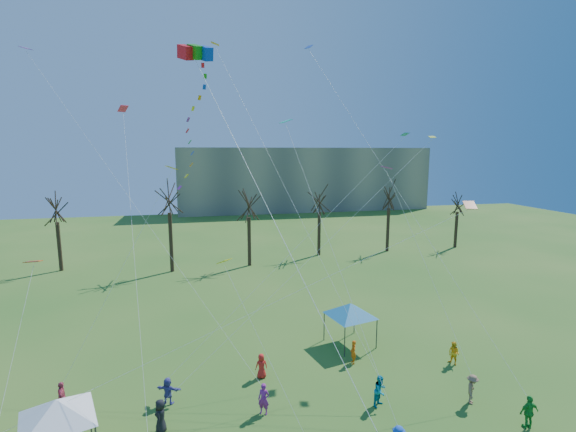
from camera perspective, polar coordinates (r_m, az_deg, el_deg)
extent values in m
cube|color=gray|center=(99.43, 2.21, 5.33)|extent=(60.00, 14.00, 15.00)
cylinder|color=black|center=(54.99, -29.75, -3.80)|extent=(0.44, 0.44, 5.89)
cylinder|color=black|center=(49.27, -16.30, -3.62)|extent=(0.44, 0.44, 7.08)
cylinder|color=black|center=(50.12, -5.53, -3.65)|extent=(0.44, 0.44, 6.10)
cylinder|color=black|center=(55.15, 4.44, -2.52)|extent=(0.44, 0.44, 5.98)
cylinder|color=black|center=(58.86, 14.01, -1.91)|extent=(0.44, 0.44, 6.21)
cylinder|color=black|center=(64.50, 22.78, -1.80)|extent=(0.44, 0.44, 5.33)
cube|color=red|center=(24.64, -14.37, 21.62)|extent=(0.95, 1.19, 1.02)
cube|color=#1A8D12|center=(24.64, -13.06, 21.67)|extent=(0.95, 1.19, 1.02)
cube|color=blue|center=(24.64, -11.75, 21.71)|extent=(0.95, 1.19, 1.02)
cylinder|color=white|center=(17.54, -0.93, -2.89)|extent=(0.02, 0.02, 23.03)
cylinder|color=#3F3F44|center=(24.50, -26.34, -23.93)|extent=(0.09, 0.09, 2.23)
pyramid|color=white|center=(22.47, -30.06, -22.70)|extent=(4.02, 4.02, 0.96)
cylinder|color=#3F3F44|center=(29.32, 8.06, -17.28)|extent=(0.09, 0.09, 2.23)
cylinder|color=#3F3F44|center=(30.81, 12.49, -16.05)|extent=(0.09, 0.09, 2.23)
cylinder|color=#3F3F44|center=(31.41, 5.15, -15.35)|extent=(0.09, 0.09, 2.23)
cylinder|color=#3F3F44|center=(32.81, 9.41, -14.34)|extent=(0.09, 0.09, 2.23)
pyramid|color=teal|center=(30.42, 8.85, -13.01)|extent=(4.13, 4.13, 0.95)
imported|color=green|center=(26.07, 31.07, -22.76)|extent=(1.05, 0.47, 1.78)
imported|color=black|center=(23.58, -17.66, -25.49)|extent=(0.69, 0.94, 1.76)
imported|color=#892282|center=(23.90, -3.47, -24.55)|extent=(0.75, 0.66, 1.73)
imported|color=#0B859F|center=(25.00, 13.00, -23.05)|extent=(1.09, 1.03, 1.78)
imported|color=#816246|center=(26.75, 24.71, -21.48)|extent=(1.21, 1.25, 1.71)
imported|color=#D74764|center=(26.93, -29.48, -21.55)|extent=(0.62, 1.10, 1.77)
imported|color=#4D4AA1|center=(25.58, -16.71, -22.71)|extent=(1.51, 0.97, 1.56)
imported|color=red|center=(26.98, -3.80, -20.50)|extent=(0.79, 0.53, 1.57)
imported|color=#E65A0C|center=(28.77, 9.26, -18.56)|extent=(0.44, 0.62, 1.60)
imported|color=yellow|center=(30.39, 22.51, -17.61)|extent=(0.85, 0.94, 1.58)
cube|color=#F64B0C|center=(21.34, -32.50, -5.47)|extent=(0.59, 0.77, 0.17)
cylinder|color=white|center=(20.29, -34.99, -18.43)|extent=(0.01, 0.01, 9.46)
cube|color=#F8295C|center=(29.87, -22.42, 13.94)|extent=(0.80, 0.82, 0.41)
cylinder|color=white|center=(22.86, -21.12, -4.08)|extent=(0.01, 0.01, 21.29)
cube|color=yellow|center=(18.55, -9.06, -6.37)|extent=(0.72, 0.74, 0.29)
cylinder|color=white|center=(18.86, -3.13, -18.94)|extent=(0.01, 0.01, 8.68)
cube|color=#19C0A1|center=(23.90, -0.31, 13.34)|extent=(0.78, 0.69, 0.25)
cylinder|color=white|center=(21.11, 6.81, -6.13)|extent=(0.01, 0.01, 16.75)
cube|color=blue|center=(35.79, 2.98, 22.90)|extent=(0.78, 0.77, 0.38)
cylinder|color=white|center=(27.72, 14.80, 4.39)|extent=(0.01, 0.01, 28.43)
cube|color=#BB4017|center=(21.98, 24.46, 1.44)|extent=(0.75, 0.82, 0.34)
cylinder|color=white|center=(19.65, -6.28, -14.07)|extent=(0.01, 0.01, 24.71)
cube|color=#CBEB37|center=(32.65, 19.82, 10.54)|extent=(0.62, 0.72, 0.18)
cylinder|color=white|center=(25.37, 5.02, -4.25)|extent=(0.01, 0.01, 25.22)
cube|color=purple|center=(35.69, -33.25, 19.34)|extent=(0.95, 0.91, 0.25)
cylinder|color=white|center=(26.81, -21.67, 2.48)|extent=(0.01, 0.01, 27.85)
cube|color=#FCAB0D|center=(37.05, -10.34, 22.96)|extent=(0.73, 0.60, 0.27)
cylinder|color=white|center=(28.07, -0.98, 5.18)|extent=(0.01, 0.01, 28.36)
cube|color=#F02886|center=(25.89, 13.86, 6.70)|extent=(0.71, 0.58, 0.18)
cylinder|color=white|center=(25.35, 19.22, -7.18)|extent=(0.01, 0.01, 12.95)
cube|color=yellow|center=(24.97, -16.23, 6.61)|extent=(0.81, 0.73, 0.26)
cylinder|color=white|center=(24.95, -22.91, -7.61)|extent=(0.01, 0.01, 13.30)
cube|color=#177AB1|center=(33.24, 16.30, 11.09)|extent=(0.51, 0.64, 0.24)
cylinder|color=white|center=(26.98, 2.52, -3.15)|extent=(0.01, 0.01, 23.84)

